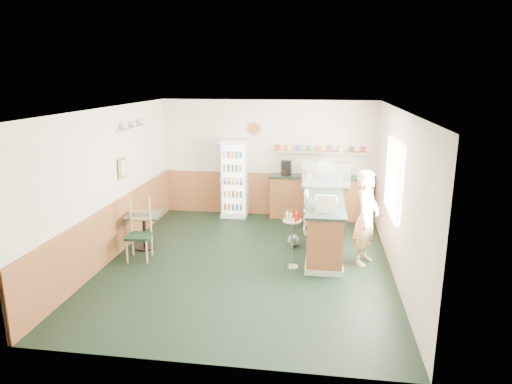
% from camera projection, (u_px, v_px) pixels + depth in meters
% --- Properties ---
extents(ground, '(6.00, 6.00, 0.00)m').
position_uv_depth(ground, '(247.00, 262.00, 8.14)').
color(ground, black).
rests_on(ground, ground).
extents(room_envelope, '(5.04, 6.02, 2.72)m').
position_uv_depth(room_envelope, '(241.00, 170.00, 8.49)').
color(room_envelope, silver).
rests_on(room_envelope, ground).
extents(service_counter, '(0.68, 3.01, 1.01)m').
position_uv_depth(service_counter, '(325.00, 222.00, 8.87)').
color(service_counter, '#A66335').
rests_on(service_counter, ground).
extents(back_counter, '(2.24, 0.42, 1.69)m').
position_uv_depth(back_counter, '(318.00, 195.00, 10.52)').
color(back_counter, '#A66335').
rests_on(back_counter, ground).
extents(drinks_fridge, '(0.60, 0.52, 1.81)m').
position_uv_depth(drinks_fridge, '(235.00, 178.00, 10.64)').
color(drinks_fridge, white).
rests_on(drinks_fridge, ground).
extents(display_case, '(0.97, 0.51, 0.55)m').
position_uv_depth(display_case, '(326.00, 174.00, 9.26)').
color(display_case, silver).
rests_on(display_case, service_counter).
extents(cash_register, '(0.36, 0.38, 0.21)m').
position_uv_depth(cash_register, '(326.00, 204.00, 7.75)').
color(cash_register, beige).
rests_on(cash_register, service_counter).
extents(shopkeeper, '(0.59, 0.67, 1.68)m').
position_uv_depth(shopkeeper, '(366.00, 218.00, 7.91)').
color(shopkeeper, tan).
rests_on(shopkeeper, ground).
extents(condiment_stand, '(0.32, 0.32, 1.00)m').
position_uv_depth(condiment_stand, '(292.00, 231.00, 7.77)').
color(condiment_stand, silver).
rests_on(condiment_stand, ground).
extents(newspaper_rack, '(0.09, 0.43, 0.86)m').
position_uv_depth(newspaper_rack, '(306.00, 213.00, 8.80)').
color(newspaper_rack, black).
rests_on(newspaper_rack, ground).
extents(cafe_table, '(0.71, 0.71, 0.69)m').
position_uv_depth(cafe_table, '(144.00, 225.00, 8.66)').
color(cafe_table, black).
rests_on(cafe_table, ground).
extents(cafe_chair, '(0.46, 0.46, 1.11)m').
position_uv_depth(cafe_chair, '(140.00, 227.00, 8.21)').
color(cafe_chair, black).
rests_on(cafe_chair, ground).
extents(dog_doorstop, '(0.23, 0.29, 0.27)m').
position_uv_depth(dog_doorstop, '(293.00, 240.00, 8.86)').
color(dog_doorstop, '#989892').
rests_on(dog_doorstop, ground).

